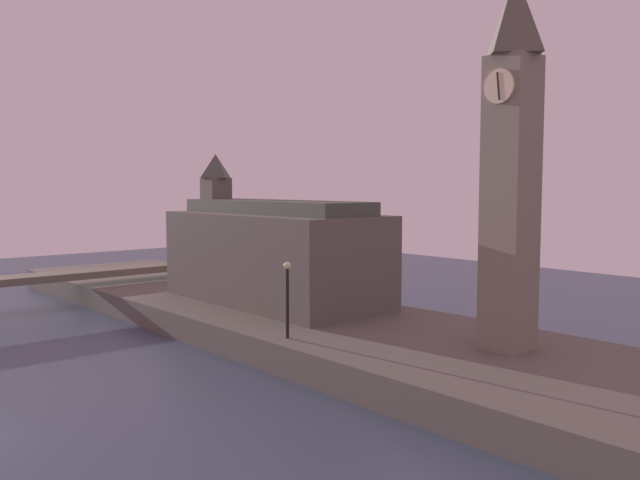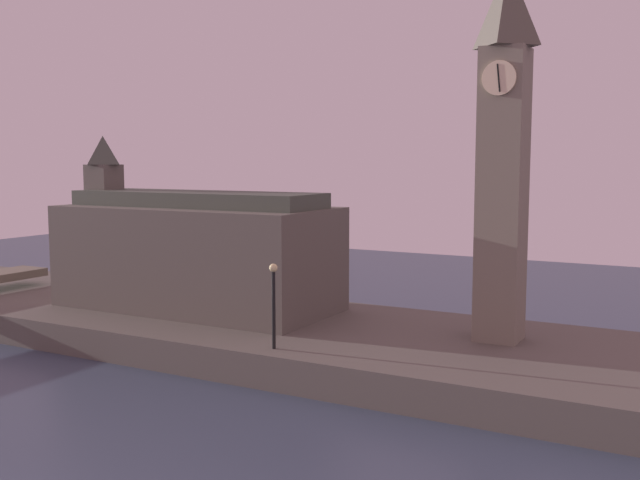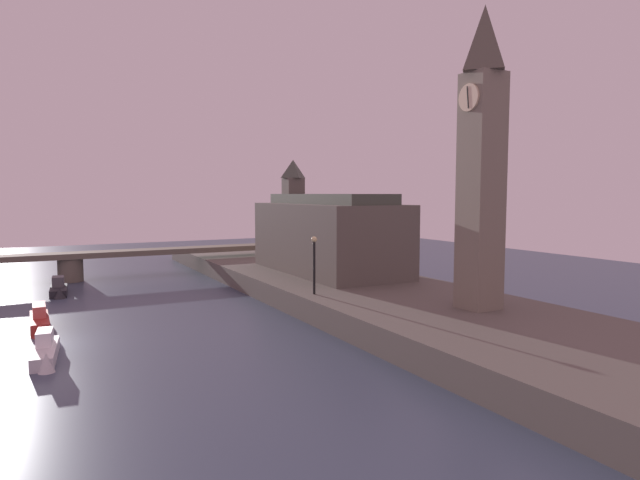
% 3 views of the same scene
% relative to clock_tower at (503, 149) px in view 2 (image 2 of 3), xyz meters
% --- Properties ---
extents(far_embankment, '(70.00, 12.00, 1.50)m').
position_rel_clock_tower_xyz_m(far_embankment, '(-8.37, -1.31, -9.25)').
color(far_embankment, '#5B544C').
rests_on(far_embankment, ground).
extents(clock_tower, '(2.11, 2.17, 16.42)m').
position_rel_clock_tower_xyz_m(clock_tower, '(0.00, 0.00, 0.00)').
color(clock_tower, slate).
rests_on(clock_tower, far_embankment).
extents(parliament_hall, '(15.17, 6.91, 9.45)m').
position_rel_clock_tower_xyz_m(parliament_hall, '(-16.73, -0.60, -5.42)').
color(parliament_hall, '#5B544C').
rests_on(parliament_hall, far_embankment).
extents(streetlamp, '(0.36, 0.36, 3.68)m').
position_rel_clock_tower_xyz_m(streetlamp, '(-8.02, -6.17, -6.19)').
color(streetlamp, black).
rests_on(streetlamp, far_embankment).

